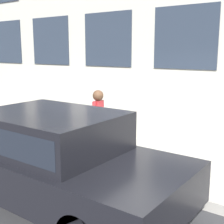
% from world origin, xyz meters
% --- Properties ---
extents(ground_plane, '(80.00, 80.00, 0.00)m').
position_xyz_m(ground_plane, '(0.00, 0.00, 0.00)').
color(ground_plane, '#38383A').
extents(sidewalk, '(2.38, 60.00, 0.17)m').
position_xyz_m(sidewalk, '(1.19, 0.00, 0.09)').
color(sidewalk, '#B2ADA3').
rests_on(sidewalk, ground_plane).
extents(fire_hydrant, '(0.32, 0.44, 0.68)m').
position_xyz_m(fire_hydrant, '(0.59, 0.39, 0.52)').
color(fire_hydrant, '#2D7260').
rests_on(fire_hydrant, sidewalk).
extents(person, '(0.36, 0.24, 1.47)m').
position_xyz_m(person, '(0.68, 1.20, 1.05)').
color(person, '#232328').
rests_on(person, sidewalk).
extents(parked_car_charcoal_near, '(1.89, 4.51, 1.53)m').
position_xyz_m(parked_car_charcoal_near, '(-1.24, 0.64, 0.85)').
color(parked_car_charcoal_near, black).
rests_on(parked_car_charcoal_near, ground_plane).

